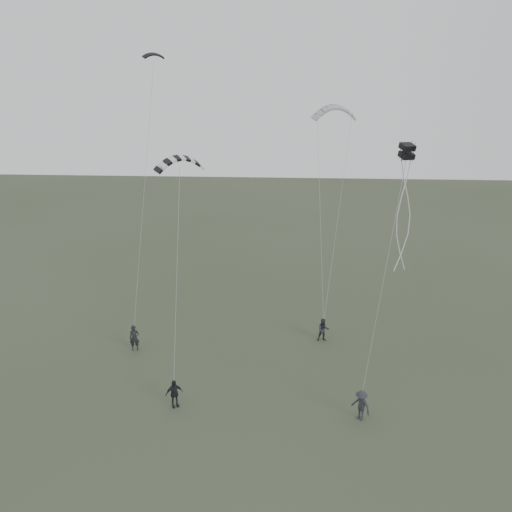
# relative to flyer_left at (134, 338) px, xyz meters

# --- Properties ---
(ground) EXTENTS (140.00, 140.00, 0.00)m
(ground) POSITION_rel_flyer_left_xyz_m (7.60, -4.92, -0.95)
(ground) COLOR #36422B
(ground) RESTS_ON ground
(flyer_left) EXTENTS (0.79, 0.62, 1.89)m
(flyer_left) POSITION_rel_flyer_left_xyz_m (0.00, 0.00, 0.00)
(flyer_left) COLOR black
(flyer_left) RESTS_ON ground
(flyer_right) EXTENTS (0.92, 0.75, 1.74)m
(flyer_right) POSITION_rel_flyer_left_xyz_m (13.40, 2.16, -0.07)
(flyer_right) COLOR #26262B
(flyer_right) RESTS_ON ground
(flyer_center) EXTENTS (1.11, 0.87, 1.76)m
(flyer_center) POSITION_rel_flyer_left_xyz_m (4.19, -6.20, -0.07)
(flyer_center) COLOR black
(flyer_center) RESTS_ON ground
(flyer_far) EXTENTS (1.34, 1.31, 1.84)m
(flyer_far) POSITION_rel_flyer_left_xyz_m (14.92, -6.71, -0.02)
(flyer_far) COLOR #28282D
(flyer_far) RESTS_ON ground
(kite_dark_small) EXTENTS (1.57, 1.31, 0.62)m
(kite_dark_small) POSITION_rel_flyer_left_xyz_m (1.03, 6.43, 18.84)
(kite_dark_small) COLOR black
(kite_dark_small) RESTS_ON flyer_left
(kite_pale_large) EXTENTS (3.69, 1.91, 1.65)m
(kite_pale_large) POSITION_rel_flyer_left_xyz_m (14.21, 10.93, 15.07)
(kite_pale_large) COLOR #9EA2A4
(kite_pale_large) RESTS_ON flyer_right
(kite_striped) EXTENTS (2.98, 2.33, 1.28)m
(kite_striped) POSITION_rel_flyer_left_xyz_m (4.25, -1.69, 12.91)
(kite_striped) COLOR black
(kite_striped) RESTS_ON flyer_center
(kite_box) EXTENTS (0.89, 0.98, 0.86)m
(kite_box) POSITION_rel_flyer_left_xyz_m (16.73, -3.75, 13.70)
(kite_box) COLOR black
(kite_box) RESTS_ON flyer_far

